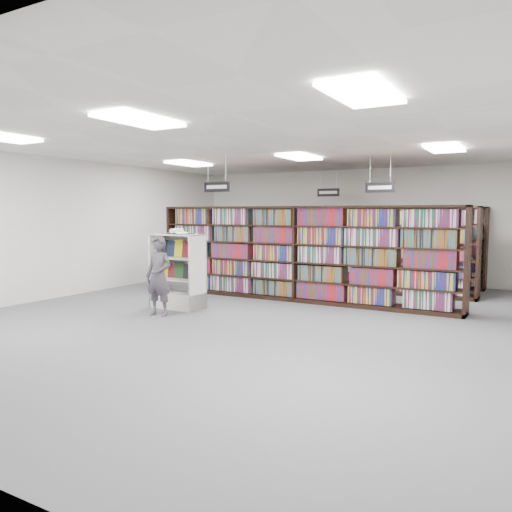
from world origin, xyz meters
The scene contains 18 objects.
floor centered at (0.00, 0.00, 0.00)m, with size 12.00×12.00×0.00m, color #55545A.
ceiling centered at (0.00, 0.00, 3.20)m, with size 10.00×12.00×0.10m, color silver.
wall_back centered at (0.00, 6.00, 1.60)m, with size 10.00×0.10×3.20m, color silver.
wall_left centered at (-5.00, 0.00, 1.60)m, with size 0.10×12.00×3.20m, color silver.
bookshelf_row_near centered at (0.00, 2.00, 1.05)m, with size 7.00×0.60×2.10m.
bookshelf_row_mid centered at (0.00, 4.00, 1.05)m, with size 7.00×0.60×2.10m.
bookshelf_row_far centered at (0.00, 5.70, 1.05)m, with size 7.00×0.60×2.10m.
aisle_sign_left centered at (-1.50, 1.00, 2.53)m, with size 0.65×0.02×0.80m.
aisle_sign_right centered at (1.50, 3.00, 2.53)m, with size 0.65×0.02×0.80m.
aisle_sign_center centered at (-0.50, 5.00, 2.53)m, with size 0.65×0.02×0.80m.
troffer_front_center centered at (0.00, -3.00, 3.16)m, with size 0.60×1.20×0.04m, color white.
troffer_front_right centered at (3.00, -3.00, 3.16)m, with size 0.60×1.20×0.04m, color white.
troffer_back_left centered at (-3.00, 2.00, 3.16)m, with size 0.60×1.20×0.04m, color white.
troffer_back_center centered at (0.00, 2.00, 3.16)m, with size 0.60×1.20×0.04m, color white.
troffer_back_right centered at (3.00, 2.00, 3.16)m, with size 0.60×1.20×0.04m, color white.
endcap_display centered at (-1.79, 0.02, 0.50)m, with size 1.11×0.58×1.53m.
open_book centered at (-1.75, -0.07, 1.56)m, with size 0.62×0.40×0.13m.
shopper centered at (-1.62, -0.81, 0.76)m, with size 0.55×0.36×1.51m, color #49434D.
Camera 1 is at (4.61, -8.04, 1.96)m, focal length 35.00 mm.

